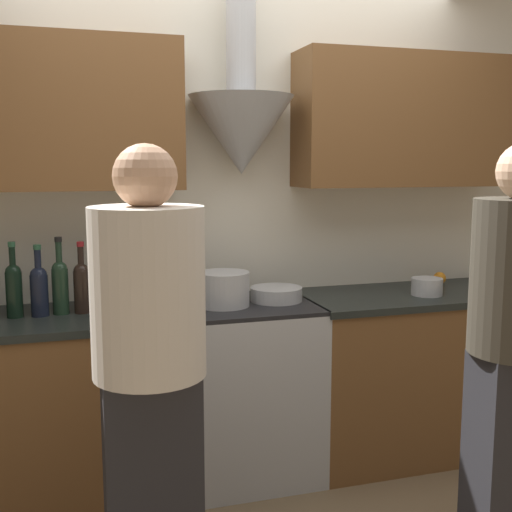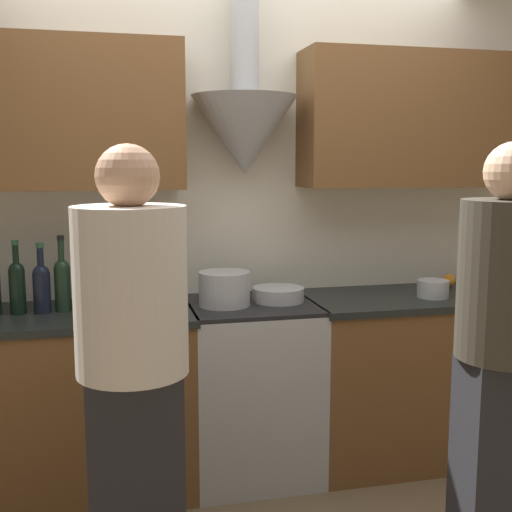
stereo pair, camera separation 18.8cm
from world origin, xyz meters
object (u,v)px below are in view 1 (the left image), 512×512
(stove_range, at_px, (250,388))
(wine_bottle_8, at_px, (123,280))
(person_foreground_left, at_px, (150,370))
(wine_bottle_7, at_px, (105,281))
(wine_bottle_5, at_px, (60,284))
(stock_pot, at_px, (224,289))
(wine_bottle_4, at_px, (39,288))
(orange_fruit, at_px, (440,278))
(mixing_bowl, at_px, (276,294))
(saucepan, at_px, (427,287))
(wine_bottle_3, at_px, (14,287))
(wine_bottle_6, at_px, (82,285))

(stove_range, height_order, wine_bottle_8, wine_bottle_8)
(person_foreground_left, bearing_deg, wine_bottle_7, 94.53)
(wine_bottle_5, relative_size, person_foreground_left, 0.22)
(stove_range, height_order, stock_pot, stock_pot)
(wine_bottle_4, xyz_separation_m, orange_fruit, (2.17, 0.14, -0.09))
(mixing_bowl, height_order, orange_fruit, orange_fruit)
(stove_range, relative_size, wine_bottle_8, 2.45)
(wine_bottle_8, bearing_deg, wine_bottle_5, -179.60)
(stove_range, bearing_deg, orange_fruit, 7.69)
(wine_bottle_5, bearing_deg, stock_pot, -4.20)
(wine_bottle_4, xyz_separation_m, wine_bottle_7, (0.29, 0.02, 0.01))
(stove_range, bearing_deg, saucepan, -5.18)
(wine_bottle_5, xyz_separation_m, orange_fruit, (2.08, 0.13, -0.11))
(stove_range, relative_size, wine_bottle_7, 2.49)
(wine_bottle_4, distance_m, person_foreground_left, 1.03)
(wine_bottle_4, height_order, person_foreground_left, person_foreground_left)
(wine_bottle_7, bearing_deg, wine_bottle_4, -175.90)
(wine_bottle_5, relative_size, wine_bottle_8, 0.99)
(person_foreground_left, bearing_deg, orange_fruit, 31.29)
(saucepan, bearing_deg, wine_bottle_5, 176.43)
(wine_bottle_3, bearing_deg, wine_bottle_7, 2.10)
(stock_pot, height_order, saucepan, stock_pot)
(wine_bottle_7, height_order, stock_pot, wine_bottle_7)
(wine_bottle_6, height_order, wine_bottle_8, wine_bottle_8)
(stove_range, distance_m, wine_bottle_3, 1.24)
(wine_bottle_4, height_order, saucepan, wine_bottle_4)
(wine_bottle_7, bearing_deg, stock_pot, -6.44)
(wine_bottle_5, relative_size, orange_fruit, 5.02)
(person_foreground_left, bearing_deg, mixing_bowl, 51.13)
(stock_pot, bearing_deg, wine_bottle_5, 175.80)
(wine_bottle_4, bearing_deg, wine_bottle_7, 4.10)
(wine_bottle_7, xyz_separation_m, person_foreground_left, (0.08, -0.97, -0.13))
(wine_bottle_4, distance_m, wine_bottle_5, 0.09)
(stock_pot, xyz_separation_m, orange_fruit, (1.32, 0.19, -0.05))
(stove_range, relative_size, wine_bottle_4, 2.71)
(stove_range, xyz_separation_m, person_foreground_left, (-0.62, -0.93, 0.45))
(wine_bottle_8, relative_size, person_foreground_left, 0.22)
(wine_bottle_4, relative_size, stock_pot, 1.30)
(mixing_bowl, bearing_deg, person_foreground_left, -128.87)
(stove_range, distance_m, wine_bottle_4, 1.14)
(wine_bottle_3, relative_size, wine_bottle_6, 1.03)
(wine_bottle_3, relative_size, mixing_bowl, 1.31)
(wine_bottle_3, bearing_deg, wine_bottle_6, 0.59)
(wine_bottle_8, xyz_separation_m, saucepan, (1.56, -0.12, -0.10))
(wine_bottle_6, bearing_deg, wine_bottle_5, 177.30)
(wine_bottle_4, height_order, wine_bottle_8, wine_bottle_8)
(wine_bottle_8, bearing_deg, orange_fruit, 4.07)
(wine_bottle_6, bearing_deg, person_foreground_left, -79.21)
(wine_bottle_5, height_order, wine_bottle_6, wine_bottle_5)
(wine_bottle_4, bearing_deg, stove_range, -0.90)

